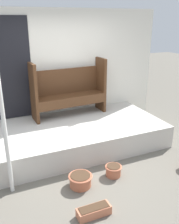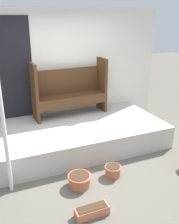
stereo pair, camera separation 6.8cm
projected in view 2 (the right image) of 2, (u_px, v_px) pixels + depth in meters
name	position (u px, v px, depth m)	size (l,w,h in m)	color
ground_plane	(84.00, 169.00, 4.23)	(24.00, 24.00, 0.00)	#666056
porch_slab	(74.00, 135.00, 4.95)	(3.50, 1.72, 0.44)	beige
house_wall	(57.00, 73.00, 5.32)	(4.70, 0.08, 2.60)	white
support_post	(2.00, 116.00, 3.31)	(0.06, 0.06, 2.36)	white
bench	(70.00, 89.00, 5.22)	(1.58, 0.49, 1.16)	#4C2D19
flower_pot_middle	(79.00, 180.00, 3.77)	(0.37, 0.37, 0.19)	#B76647
flower_pot_right	(113.00, 170.00, 4.01)	(0.28, 0.28, 0.18)	#B76647
planter_box_rect	(92.00, 211.00, 3.21)	(0.45, 0.16, 0.13)	#C67251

